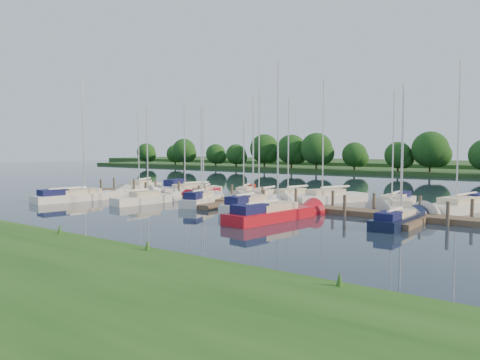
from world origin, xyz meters
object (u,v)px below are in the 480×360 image
Objects in this scene: dock at (234,203)px; sailboat_s_2 at (202,201)px; sailboat_n_5 at (260,199)px; sailboat_n_0 at (140,188)px; motorboat at (174,188)px.

dock is 2.88m from sailboat_s_2.
sailboat_s_2 is (-2.95, -5.01, 0.07)m from sailboat_n_5.
sailboat_s_2 is (-2.29, -1.74, 0.14)m from dock.
dock is at bearing 145.66° from sailboat_n_0.
sailboat_n_5 is at bearing 157.33° from motorboat.
sailboat_n_0 is 18.43m from sailboat_n_5.
sailboat_n_5 reaches higher than sailboat_s_2.
motorboat is at bearing 154.98° from dock.
sailboat_n_5 is (0.66, 3.28, 0.08)m from dock.
dock is 14.90m from motorboat.
sailboat_s_2 is at bearing 57.34° from sailboat_n_5.
sailboat_s_2 is at bearing 133.75° from motorboat.
sailboat_n_5 is at bearing 78.53° from dock.
sailboat_s_2 is at bearing -142.82° from dock.
sailboat_n_5 is (14.17, -3.03, -0.08)m from motorboat.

